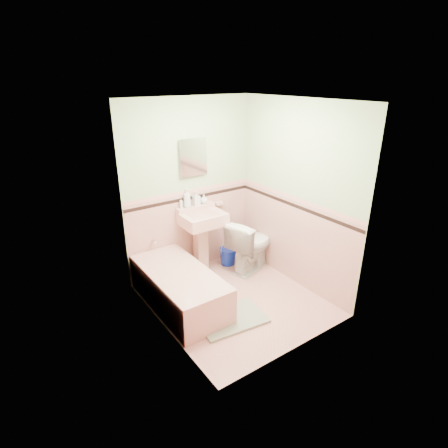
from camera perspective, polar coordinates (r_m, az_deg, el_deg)
floor at (r=4.88m, az=1.71°, el=-11.86°), size 2.20×2.20×0.00m
ceiling at (r=4.03m, az=2.14°, el=18.90°), size 2.20×2.20×0.00m
wall_back at (r=5.17m, az=-5.40°, el=5.53°), size 2.50×0.00×2.50m
wall_front at (r=3.55m, az=12.55°, el=-3.13°), size 2.50×0.00×2.50m
wall_left at (r=3.83m, az=-10.22°, el=-0.99°), size 0.00×2.50×2.50m
wall_right at (r=4.93m, az=11.31°, el=4.31°), size 0.00×2.50×2.50m
wainscot_back at (r=5.39m, az=-5.09°, el=-1.13°), size 2.00×0.00×2.00m
wainscot_front at (r=3.88m, az=11.61°, el=-11.77°), size 2.00×0.00×2.00m
wainscot_left at (r=4.13m, az=-9.44°, el=-9.25°), size 0.00×2.20×2.20m
wainscot_right at (r=5.16m, az=10.67°, el=-2.58°), size 0.00×2.20×2.20m
accent_back at (r=5.20m, az=-5.25°, el=4.11°), size 2.00×0.00×2.00m
accent_front at (r=3.62m, az=12.17°, el=-4.89°), size 2.00×0.00×2.00m
accent_left at (r=3.89m, az=-9.85°, el=-2.69°), size 0.00×2.20×2.20m
accent_right at (r=4.96m, az=11.05°, el=2.85°), size 0.00×2.20×2.20m
cap_back at (r=5.17m, az=-5.29°, el=5.16°), size 2.00×0.00×2.00m
cap_front at (r=3.57m, az=12.30°, el=-3.46°), size 2.00×0.00×2.00m
cap_left at (r=3.85m, az=-9.94°, el=-1.34°), size 0.00×2.20×2.20m
cap_right at (r=4.93m, az=11.13°, el=3.95°), size 0.00×2.20×2.20m
bathtub at (r=4.71m, az=-6.97°, el=-10.13°), size 0.70×1.50×0.45m
tub_faucet at (r=5.09m, az=-11.03°, el=-2.56°), size 0.04×0.12×0.04m
sink at (r=5.29m, az=-3.33°, el=-3.08°), size 0.60×0.49×0.95m
sink_faucet at (r=5.21m, az=-4.26°, el=2.21°), size 0.02×0.02×0.10m
medicine_cabinet at (r=5.06m, az=-4.92°, el=10.42°), size 0.38×0.04×0.47m
soap_dish at (r=5.47m, az=-0.80°, el=3.26°), size 0.12×0.07×0.04m
soap_bottle_left at (r=5.12m, az=-5.85°, el=4.08°), size 0.12×0.12×0.27m
soap_bottle_mid at (r=5.20m, az=-4.40°, el=4.05°), size 0.09×0.10×0.20m
soap_bottle_right at (r=5.27m, az=-3.20°, el=3.95°), size 0.14×0.14×0.14m
tube at (r=5.10m, az=-6.75°, el=3.09°), size 0.04×0.04×0.12m
toilet at (r=5.42m, az=4.23°, el=-3.27°), size 0.88×0.66×0.80m
bucket at (r=5.66m, az=0.62°, el=-5.08°), size 0.32×0.32×0.26m
bath_mat at (r=4.53m, az=1.06°, el=-14.68°), size 0.87×0.63×0.03m
shoe at (r=4.42m, az=-0.14°, el=-14.97°), size 0.18×0.10×0.07m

